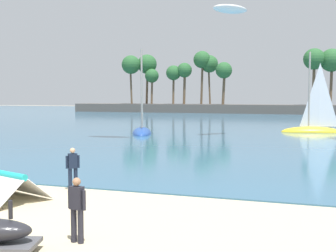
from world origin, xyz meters
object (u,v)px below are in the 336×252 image
at_px(person_rigging_by_gear, 77,208).
at_px(kite_aloft_low_near_shore, 230,9).
at_px(person_at_waterline, 73,167).
at_px(sailboat_near_shore, 142,125).
at_px(sailboat_toward_headland, 313,125).

xyz_separation_m(person_rigging_by_gear, kite_aloft_low_near_shore, (-1.98, 28.74, 10.05)).
height_order(person_rigging_by_gear, kite_aloft_low_near_shore, kite_aloft_low_near_shore).
height_order(person_at_waterline, sailboat_near_shore, sailboat_near_shore).
distance_m(person_at_waterline, sailboat_toward_headland, 32.35).
bearing_deg(kite_aloft_low_near_shore, person_at_waterline, -144.42).
bearing_deg(sailboat_near_shore, person_rigging_by_gear, -70.55).
height_order(person_rigging_by_gear, sailboat_toward_headland, sailboat_toward_headland).
height_order(sailboat_near_shore, kite_aloft_low_near_shore, kite_aloft_low_near_shore).
xyz_separation_m(sailboat_toward_headland, kite_aloft_low_near_shore, (-6.63, -8.21, 10.12)).
height_order(person_rigging_by_gear, person_at_waterline, same).
relative_size(person_at_waterline, kite_aloft_low_near_shore, 0.47).
xyz_separation_m(person_at_waterline, sailboat_toward_headland, (8.13, 31.31, -0.08)).
xyz_separation_m(person_rigging_by_gear, sailboat_near_shore, (-10.68, 30.24, -0.06)).
height_order(sailboat_near_shore, sailboat_toward_headland, sailboat_near_shore).
bearing_deg(person_at_waterline, kite_aloft_low_near_shore, 86.27).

